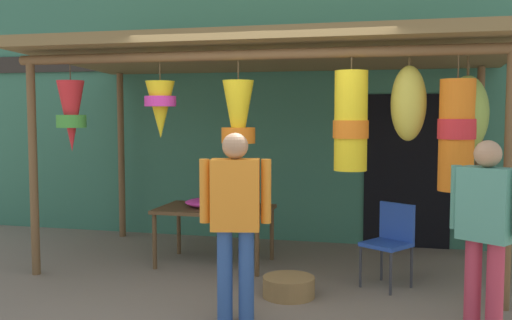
{
  "coord_description": "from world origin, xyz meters",
  "views": [
    {
      "loc": [
        1.3,
        -5.29,
        1.75
      ],
      "look_at": [
        -0.31,
        1.19,
        1.22
      ],
      "focal_mm": 40.9,
      "sensor_mm": 36.0,
      "label": 1
    }
  ],
  "objects_px": {
    "wicker_basket_by_table": "(289,287)",
    "vendor_in_orange": "(235,212)",
    "display_table": "(215,213)",
    "folding_chair": "(391,237)",
    "flower_heap_on_table": "(217,203)",
    "customer_foreground": "(486,222)"
  },
  "relations": [
    {
      "from": "flower_heap_on_table",
      "to": "folding_chair",
      "type": "xyz_separation_m",
      "value": [
        1.96,
        -0.38,
        -0.22
      ]
    },
    {
      "from": "display_table",
      "to": "folding_chair",
      "type": "bearing_deg",
      "value": -11.13
    },
    {
      "from": "flower_heap_on_table",
      "to": "vendor_in_orange",
      "type": "bearing_deg",
      "value": -67.7
    },
    {
      "from": "display_table",
      "to": "vendor_in_orange",
      "type": "distance_m",
      "value": 1.94
    },
    {
      "from": "display_table",
      "to": "wicker_basket_by_table",
      "type": "xyz_separation_m",
      "value": [
        1.06,
        -0.98,
        -0.51
      ]
    },
    {
      "from": "display_table",
      "to": "folding_chair",
      "type": "height_order",
      "value": "folding_chair"
    },
    {
      "from": "flower_heap_on_table",
      "to": "vendor_in_orange",
      "type": "distance_m",
      "value": 1.9
    },
    {
      "from": "flower_heap_on_table",
      "to": "wicker_basket_by_table",
      "type": "xyz_separation_m",
      "value": [
        1.02,
        -0.97,
        -0.63
      ]
    },
    {
      "from": "wicker_basket_by_table",
      "to": "folding_chair",
      "type": "bearing_deg",
      "value": 32.37
    },
    {
      "from": "display_table",
      "to": "flower_heap_on_table",
      "type": "relative_size",
      "value": 1.74
    },
    {
      "from": "display_table",
      "to": "wicker_basket_by_table",
      "type": "relative_size",
      "value": 2.59
    },
    {
      "from": "display_table",
      "to": "flower_heap_on_table",
      "type": "bearing_deg",
      "value": -23.51
    },
    {
      "from": "wicker_basket_by_table",
      "to": "vendor_in_orange",
      "type": "bearing_deg",
      "value": -111.46
    },
    {
      "from": "customer_foreground",
      "to": "vendor_in_orange",
      "type": "bearing_deg",
      "value": -174.77
    },
    {
      "from": "display_table",
      "to": "wicker_basket_by_table",
      "type": "bearing_deg",
      "value": -42.95
    },
    {
      "from": "wicker_basket_by_table",
      "to": "customer_foreground",
      "type": "relative_size",
      "value": 0.32
    },
    {
      "from": "folding_chair",
      "to": "vendor_in_orange",
      "type": "height_order",
      "value": "vendor_in_orange"
    },
    {
      "from": "display_table",
      "to": "vendor_in_orange",
      "type": "xyz_separation_m",
      "value": [
        0.75,
        -1.76,
        0.33
      ]
    },
    {
      "from": "vendor_in_orange",
      "to": "display_table",
      "type": "bearing_deg",
      "value": 113.11
    },
    {
      "from": "folding_chair",
      "to": "vendor_in_orange",
      "type": "bearing_deg",
      "value": -132.15
    },
    {
      "from": "flower_heap_on_table",
      "to": "display_table",
      "type": "bearing_deg",
      "value": 156.49
    },
    {
      "from": "wicker_basket_by_table",
      "to": "vendor_in_orange",
      "type": "xyz_separation_m",
      "value": [
        -0.31,
        -0.78,
        0.84
      ]
    }
  ]
}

